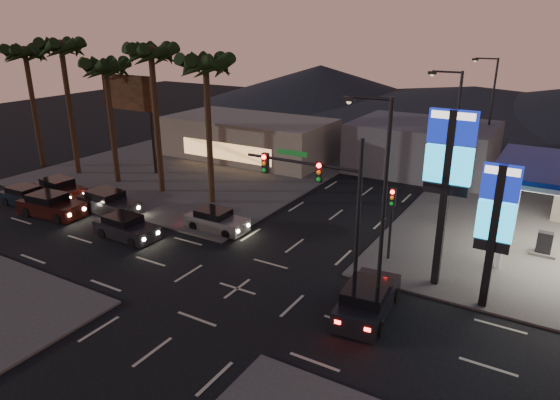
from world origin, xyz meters
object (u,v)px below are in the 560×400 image
Objects in this scene: traffic_signal_mast at (324,192)px; car_lane_b_mid at (108,203)px; car_lane_a_front at (126,228)px; car_lane_b_front at (216,221)px; car_lane_a_rear at (26,196)px; car_lane_a_mid at (51,206)px; car_lane_b_rear at (60,189)px; pylon_sign_short at (496,216)px; suv_station at (367,300)px; pylon_sign_tall at (448,165)px.

car_lane_b_mid is at bearing 172.85° from traffic_signal_mast.
car_lane_a_front is 1.04× the size of car_lane_b_front.
traffic_signal_mast reaches higher than car_lane_a_rear.
traffic_signal_mast is 1.61× the size of car_lane_a_mid.
car_lane_b_front is (15.03, 3.32, -0.00)m from car_lane_a_rear.
car_lane_b_mid is 1.05× the size of car_lane_b_rear.
suv_station is at bearing -143.13° from pylon_sign_short.
car_lane_a_front is 0.89× the size of suv_station.
car_lane_a_rear is at bearing 177.41° from car_lane_a_front.
car_lane_b_mid is at bearing 171.45° from suv_station.
suv_station is (16.21, -0.60, 0.08)m from car_lane_a_front.
car_lane_b_mid is at bearing -176.78° from pylon_sign_tall.
pylon_sign_short is (2.50, -1.00, -1.74)m from pylon_sign_tall.
car_lane_b_rear reaches higher than car_lane_a_front.
car_lane_a_front is at bearing -168.32° from pylon_sign_tall.
pylon_sign_short is 0.88× the size of traffic_signal_mast.
car_lane_a_front is at bearing -0.24° from car_lane_a_mid.
suv_station is at bearing -8.55° from car_lane_b_mid.
suv_station is at bearing -17.31° from traffic_signal_mast.
suv_station is (23.56, -0.64, 0.01)m from car_lane_a_mid.
suv_station is at bearing -2.14° from car_lane_a_front.
car_lane_b_front is at bearing 159.08° from traffic_signal_mast.
car_lane_b_rear is (-28.32, -0.96, -5.71)m from pylon_sign_tall.
traffic_signal_mast is at bearing -0.57° from car_lane_a_rear.
suv_station is at bearing -114.52° from pylon_sign_tall.
car_lane_b_rear is at bearing 134.89° from car_lane_a_mid.
car_lane_a_rear is 27.13m from suv_station.
pylon_sign_tall is at bearing 1.94° from car_lane_b_rear.
pylon_sign_tall is 2.04× the size of car_lane_a_front.
traffic_signal_mast is at bearing -143.48° from pylon_sign_tall.
pylon_sign_tall reaches higher than car_lane_b_mid.
pylon_sign_tall reaches higher than car_lane_b_front.
pylon_sign_tall is at bearing 8.31° from car_lane_a_mid.
suv_station is (-4.49, -3.37, -3.92)m from pylon_sign_short.
pylon_sign_short is 1.49× the size of car_lane_b_rear.
pylon_sign_short is at bearing 5.56° from car_lane_a_mid.
car_lane_a_front is 0.90× the size of car_lane_b_mid.
traffic_signal_mast is 1.62× the size of suv_station.
car_lane_a_mid is (-7.35, 0.03, 0.07)m from car_lane_a_front.
car_lane_a_mid is at bearing -179.39° from traffic_signal_mast.
car_lane_a_rear is at bearing -108.61° from car_lane_b_rear.
pylon_sign_short reaches higher than car_lane_b_front.
pylon_sign_short is 17.08m from car_lane_b_front.
car_lane_a_front reaches higher than car_lane_b_front.
car_lane_b_rear reaches higher than car_lane_a_rear.
car_lane_a_mid is at bearing -140.04° from car_lane_b_mid.
car_lane_a_front is 5.07m from car_lane_b_mid.
car_lane_a_mid is 1.17× the size of car_lane_b_front.
car_lane_a_mid is at bearing -174.44° from pylon_sign_short.
suv_station is (20.62, -3.10, 0.01)m from car_lane_b_mid.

